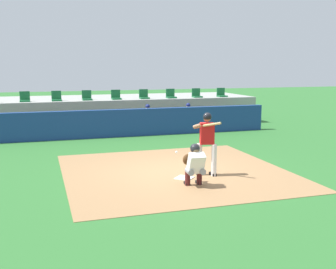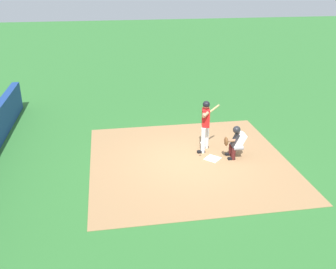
{
  "view_description": "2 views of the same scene",
  "coord_description": "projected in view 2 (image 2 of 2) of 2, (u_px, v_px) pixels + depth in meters",
  "views": [
    {
      "loc": [
        -3.76,
        -11.25,
        3.1
      ],
      "look_at": [
        0.0,
        0.7,
        1.0
      ],
      "focal_mm": 44.38,
      "sensor_mm": 36.0,
      "label": 1
    },
    {
      "loc": [
        -10.82,
        2.52,
        5.72
      ],
      "look_at": [
        0.0,
        0.7,
        1.0
      ],
      "focal_mm": 40.53,
      "sensor_mm": 36.0,
      "label": 2
    }
  ],
  "objects": [
    {
      "name": "ground_plane",
      "position": [
        189.0,
        161.0,
        12.44
      ],
      "size": [
        80.0,
        80.0,
        0.0
      ],
      "primitive_type": "plane",
      "color": "#2D6B2D"
    },
    {
      "name": "catcher_crouched",
      "position": [
        236.0,
        141.0,
        12.44
      ],
      "size": [
        0.5,
        1.56,
        1.13
      ],
      "color": "gray",
      "rests_on": "ground"
    },
    {
      "name": "home_plate",
      "position": [
        213.0,
        159.0,
        12.55
      ],
      "size": [
        0.62,
        0.62,
        0.02
      ],
      "primitive_type": "cube",
      "rotation": [
        0.0,
        0.0,
        0.79
      ],
      "color": "white",
      "rests_on": "dirt_infield"
    },
    {
      "name": "dirt_infield",
      "position": [
        189.0,
        161.0,
        12.44
      ],
      "size": [
        6.4,
        6.4,
        0.01
      ],
      "primitive_type": "cube",
      "color": "#9E754C",
      "rests_on": "ground"
    },
    {
      "name": "batter_at_plate",
      "position": [
        206.0,
        123.0,
        12.76
      ],
      "size": [
        0.63,
        0.82,
        1.8
      ],
      "color": "silver",
      "rests_on": "ground"
    }
  ]
}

